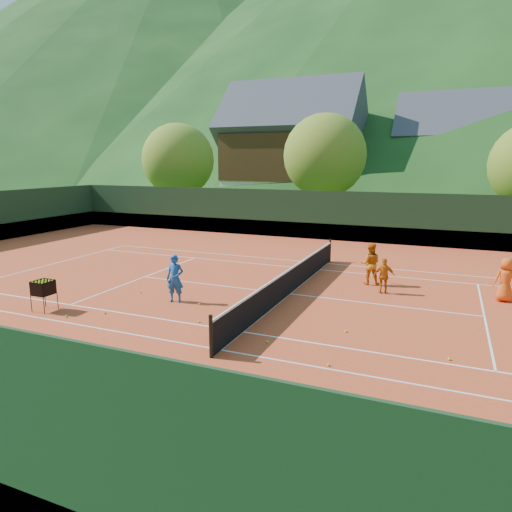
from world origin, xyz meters
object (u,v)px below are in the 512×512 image
at_px(coach, 175,279).
at_px(ball_hopper, 43,288).
at_px(tennis_net, 290,281).
at_px(student_c, 505,280).
at_px(chalet_left, 292,152).
at_px(student_a, 370,264).
at_px(student_b, 384,276).
at_px(chalet_mid, 463,159).

height_order(coach, ball_hopper, coach).
relative_size(tennis_net, ball_hopper, 12.07).
bearing_deg(student_c, chalet_left, -75.03).
relative_size(coach, student_a, 1.00).
xyz_separation_m(coach, ball_hopper, (-3.39, -2.46, -0.08)).
xyz_separation_m(student_a, student_b, (0.68, -1.08, -0.17)).
xyz_separation_m(student_b, chalet_mid, (2.87, 32.57, 4.32)).
height_order(ball_hopper, chalet_left, chalet_left).
distance_m(chalet_left, chalet_mid, 16.51).
height_order(coach, student_c, coach).
bearing_deg(ball_hopper, tennis_net, 36.12).
bearing_deg(chalet_mid, student_a, -96.43).
bearing_deg(student_b, coach, 13.24).
relative_size(coach, tennis_net, 0.14).
bearing_deg(student_b, chalet_left, -83.03).
height_order(student_b, ball_hopper, student_b).
height_order(student_a, tennis_net, student_a).
xyz_separation_m(student_c, ball_hopper, (-13.79, -6.92, -0.02)).
relative_size(ball_hopper, chalet_mid, 0.08).
distance_m(student_c, tennis_net, 7.39).
height_order(student_c, tennis_net, student_c).
height_order(student_c, chalet_mid, chalet_mid).
bearing_deg(ball_hopper, student_c, 26.66).
bearing_deg(coach, ball_hopper, -158.42).
bearing_deg(chalet_left, student_a, -65.64).
height_order(chalet_left, chalet_mid, chalet_left).
relative_size(student_a, ball_hopper, 1.64).
xyz_separation_m(student_a, tennis_net, (-2.45, -2.51, -0.32)).
relative_size(student_b, ball_hopper, 1.31).
distance_m(tennis_net, chalet_left, 32.04).
height_order(student_a, ball_hopper, student_a).
height_order(student_c, ball_hopper, student_c).
bearing_deg(student_c, ball_hopper, 10.19).
bearing_deg(student_b, ball_hopper, 15.03).
bearing_deg(student_a, chalet_mid, -107.59).
bearing_deg(tennis_net, chalet_mid, 79.99).
distance_m(coach, student_a, 7.59).
bearing_deg(coach, tennis_net, 21.92).
distance_m(student_b, student_c, 4.01).
relative_size(coach, chalet_left, 0.12).
xyz_separation_m(coach, student_b, (6.44, 3.86, -0.17)).
distance_m(student_b, chalet_mid, 32.98).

